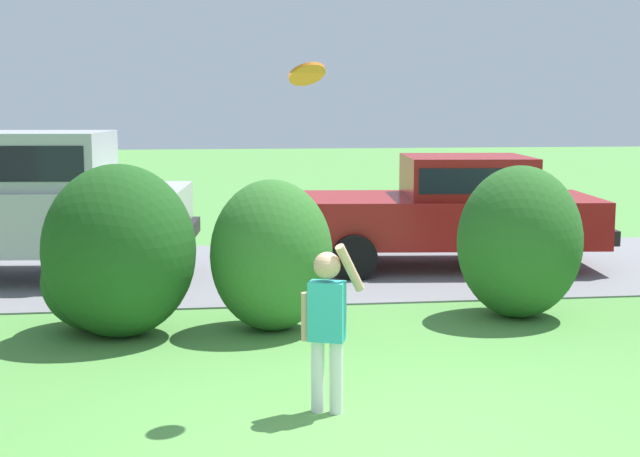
# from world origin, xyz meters

# --- Properties ---
(ground_plane) EXTENTS (80.00, 80.00, 0.00)m
(ground_plane) POSITION_xyz_m (0.00, 0.00, 0.00)
(ground_plane) COLOR #518E42
(driveway_strip) EXTENTS (28.00, 4.40, 0.02)m
(driveway_strip) POSITION_xyz_m (0.00, 6.52, 0.01)
(driveway_strip) COLOR slate
(driveway_strip) RESTS_ON ground
(shrub_near_tree) EXTENTS (1.55, 1.51, 1.71)m
(shrub_near_tree) POSITION_xyz_m (-2.19, 3.33, 0.76)
(shrub_near_tree) COLOR #1E511C
(shrub_near_tree) RESTS_ON ground
(shrub_centre_left) EXTENTS (1.23, 1.15, 1.53)m
(shrub_centre_left) POSITION_xyz_m (-0.63, 3.33, 0.77)
(shrub_centre_left) COLOR #33702B
(shrub_centre_left) RESTS_ON ground
(shrub_centre) EXTENTS (1.33, 1.26, 1.63)m
(shrub_centre) POSITION_xyz_m (2.03, 3.55, 0.82)
(shrub_centre) COLOR #286023
(shrub_centre) RESTS_ON ground
(parked_sedan) EXTENTS (4.55, 2.40, 1.56)m
(parked_sedan) POSITION_xyz_m (2.10, 6.53, 0.85)
(parked_sedan) COLOR maroon
(parked_sedan) RESTS_ON ground
(parked_suv) EXTENTS (4.84, 2.41, 1.92)m
(parked_suv) POSITION_xyz_m (-3.79, 6.42, 1.08)
(parked_suv) COLOR silver
(parked_suv) RESTS_ON ground
(child_thrower) EXTENTS (0.48, 0.24, 1.29)m
(child_thrower) POSITION_xyz_m (-0.40, 0.84, 0.72)
(child_thrower) COLOR white
(child_thrower) RESTS_ON ground
(frisbee) EXTENTS (0.31, 0.26, 0.22)m
(frisbee) POSITION_xyz_m (-0.51, 1.13, 2.49)
(frisbee) COLOR orange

